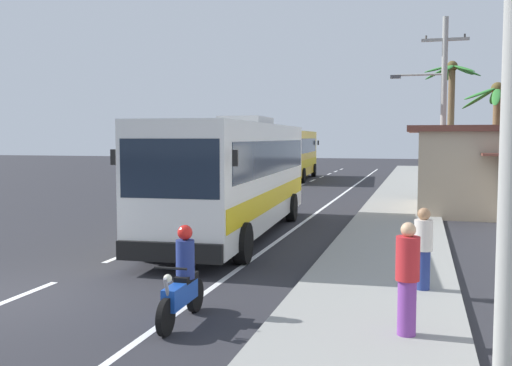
% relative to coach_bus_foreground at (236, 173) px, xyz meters
% --- Properties ---
extents(ground_plane, '(160.00, 160.00, 0.00)m').
position_rel_coach_bus_foreground_xyz_m(ground_plane, '(-1.91, -8.33, -2.00)').
color(ground_plane, '#28282D').
extents(sidewalk_kerb, '(3.20, 90.00, 0.14)m').
position_rel_coach_bus_foreground_xyz_m(sidewalk_kerb, '(4.89, 1.67, -1.93)').
color(sidewalk_kerb, gray).
rests_on(sidewalk_kerb, ground).
extents(lane_markings, '(3.60, 71.12, 0.01)m').
position_rel_coach_bus_foreground_xyz_m(lane_markings, '(0.26, 6.51, -1.99)').
color(lane_markings, white).
rests_on(lane_markings, ground).
extents(boundary_wall, '(0.24, 60.00, 2.55)m').
position_rel_coach_bus_foreground_xyz_m(boundary_wall, '(8.69, 5.67, -0.72)').
color(boundary_wall, '#B2B2AD').
rests_on(boundary_wall, ground).
extents(coach_bus_foreground, '(3.44, 12.07, 3.84)m').
position_rel_coach_bus_foreground_xyz_m(coach_bus_foreground, '(0.00, 0.00, 0.00)').
color(coach_bus_foreground, silver).
rests_on(coach_bus_foreground, ground).
extents(coach_bus_far_lane, '(3.52, 10.85, 3.88)m').
position_rel_coach_bus_foreground_xyz_m(coach_bus_far_lane, '(-3.59, 24.92, 0.02)').
color(coach_bus_far_lane, gold).
rests_on(coach_bus_far_lane, ground).
extents(motorcycle_beside_bus, '(0.56, 1.96, 1.65)m').
position_rel_coach_bus_foreground_xyz_m(motorcycle_beside_bus, '(1.83, -8.79, -1.33)').
color(motorcycle_beside_bus, black).
rests_on(motorcycle_beside_bus, ground).
extents(pedestrian_near_kerb, '(0.36, 0.36, 1.62)m').
position_rel_coach_bus_foreground_xyz_m(pedestrian_near_kerb, '(5.77, -6.00, -1.00)').
color(pedestrian_near_kerb, navy).
rests_on(pedestrian_near_kerb, sidewalk_kerb).
extents(pedestrian_midwalk, '(0.36, 0.36, 1.73)m').
position_rel_coach_bus_foreground_xyz_m(pedestrian_midwalk, '(5.53, -8.87, -0.95)').
color(pedestrian_midwalk, '#75388E').
rests_on(pedestrian_midwalk, sidewalk_kerb).
extents(pedestrian_far_walk, '(0.36, 0.36, 1.65)m').
position_rel_coach_bus_foreground_xyz_m(pedestrian_far_walk, '(5.77, 9.13, -0.99)').
color(pedestrian_far_walk, red).
rests_on(pedestrian_far_walk, sidewalk_kerb).
extents(utility_pole_mid, '(3.18, 0.24, 8.17)m').
position_rel_coach_bus_foreground_xyz_m(utility_pole_mid, '(6.48, 8.32, 2.37)').
color(utility_pole_mid, '#9E9E99').
rests_on(utility_pole_mid, ground).
extents(palm_nearest, '(2.93, 2.95, 7.11)m').
position_rel_coach_bus_foreground_xyz_m(palm_nearest, '(7.15, 14.59, 2.90)').
color(palm_nearest, brown).
rests_on(palm_nearest, ground).
extents(palm_second, '(3.25, 3.51, 5.61)m').
position_rel_coach_bus_foreground_xyz_m(palm_second, '(8.94, 10.57, 2.01)').
color(palm_second, brown).
rests_on(palm_second, ground).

